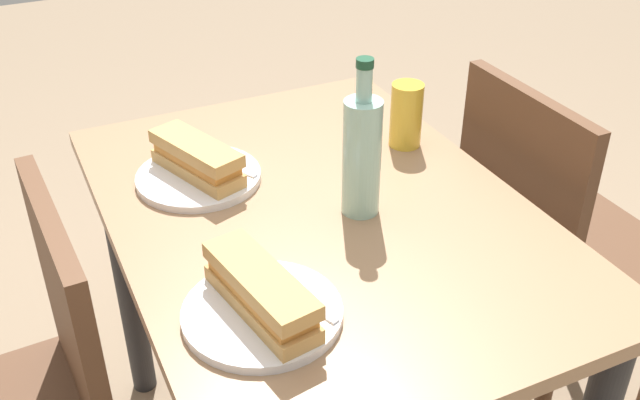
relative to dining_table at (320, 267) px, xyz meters
The scene contains 10 objects.
dining_table is the anchor object (origin of this frame).
chair_far 0.57m from the dining_table, 89.90° to the left, with size 0.40×0.40×0.88m.
plate_near 0.34m from the dining_table, 41.44° to the right, with size 0.24×0.24×0.01m, color white.
baguette_sandwich_near 0.35m from the dining_table, 41.44° to the right, with size 0.23×0.11×0.07m.
knife_near 0.30m from the dining_table, 36.18° to the right, with size 0.17×0.07×0.01m.
plate_far 0.29m from the dining_table, 138.90° to the right, with size 0.24×0.24×0.01m, color white.
baguette_sandwich_far 0.31m from the dining_table, 138.90° to the right, with size 0.22×0.14×0.07m.
knife_far 0.29m from the dining_table, 150.93° to the right, with size 0.16×0.10×0.01m.
water_bottle 0.26m from the dining_table, 62.75° to the left, with size 0.07×0.07×0.29m.
beer_glass 0.37m from the dining_table, 119.59° to the left, with size 0.07×0.07×0.14m, color gold.
Camera 1 is at (1.03, -0.48, 1.48)m, focal length 41.88 mm.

